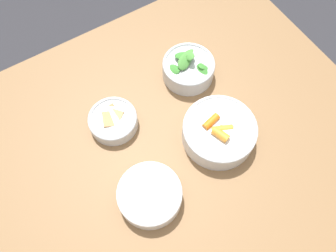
% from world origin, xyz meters
% --- Properties ---
extents(ground_plane, '(10.00, 10.00, 0.00)m').
position_xyz_m(ground_plane, '(0.00, 0.00, 0.00)').
color(ground_plane, '#2D2D33').
extents(dining_table, '(1.15, 1.00, 0.74)m').
position_xyz_m(dining_table, '(0.00, 0.00, 0.64)').
color(dining_table, olive).
rests_on(dining_table, ground_plane).
extents(bowl_carrots, '(0.20, 0.20, 0.08)m').
position_xyz_m(bowl_carrots, '(-0.12, 0.03, 0.78)').
color(bowl_carrots, silver).
rests_on(bowl_carrots, dining_table).
extents(bowl_greens, '(0.15, 0.15, 0.10)m').
position_xyz_m(bowl_greens, '(-0.16, -0.19, 0.78)').
color(bowl_greens, silver).
rests_on(bowl_greens, dining_table).
extents(bowl_beans_hotdog, '(0.16, 0.16, 0.05)m').
position_xyz_m(bowl_beans_hotdog, '(0.12, 0.07, 0.77)').
color(bowl_beans_hotdog, white).
rests_on(bowl_beans_hotdog, dining_table).
extents(bowl_cookies, '(0.14, 0.14, 0.04)m').
position_xyz_m(bowl_cookies, '(0.10, -0.16, 0.76)').
color(bowl_cookies, silver).
rests_on(bowl_cookies, dining_table).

